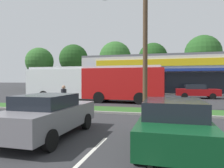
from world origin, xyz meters
TOP-DOWN VIEW (x-y plane):
  - grass_median at (0.00, 14.00)m, footprint 56.00×2.20m
  - curb_lip at (0.00, 12.78)m, footprint 56.00×0.24m
  - parking_stripe_3 at (3.33, 5.27)m, footprint 0.12×4.80m
  - parking_stripe_4 at (5.02, 5.52)m, footprint 0.12×4.80m
  - storefront_building at (4.80, 36.43)m, footprint 23.79×14.20m
  - tree_far_left at (-23.61, 43.86)m, footprint 6.50×6.50m
  - tree_left at (-15.19, 44.54)m, footprint 6.54×6.54m
  - tree_mid_left at (-5.72, 45.91)m, footprint 7.11×7.11m
  - tree_mid at (2.59, 46.10)m, footprint 6.12×6.12m
  - tree_mid_right at (11.99, 42.77)m, footprint 6.64×6.64m
  - utility_pole at (3.93, 13.99)m, footprint 3.03×2.40m
  - city_bus at (-1.26, 19.11)m, footprint 13.04×2.86m
  - car_1 at (1.31, 7.32)m, footprint 1.91×4.51m
  - car_2 at (5.59, 7.12)m, footprint 1.98×4.50m
  - car_3 at (8.64, 25.09)m, footprint 4.48×2.00m
  - pedestrian_near_bench at (-0.81, 12.43)m, footprint 0.34×0.34m

SIDE VIEW (x-z plane):
  - parking_stripe_3 at x=3.33m, z-range 0.00..0.01m
  - parking_stripe_4 at x=5.02m, z-range 0.00..0.01m
  - grass_median at x=0.00m, z-range 0.00..0.12m
  - curb_lip at x=0.00m, z-range 0.00..0.12m
  - car_2 at x=5.59m, z-range 0.02..1.49m
  - car_3 at x=8.64m, z-range 0.02..1.54m
  - car_1 at x=1.31m, z-range 0.03..1.56m
  - pedestrian_near_bench at x=-0.81m, z-range 0.00..1.70m
  - city_bus at x=-1.26m, z-range 0.14..3.39m
  - storefront_building at x=4.80m, z-range 0.00..5.67m
  - utility_pole at x=3.93m, z-range 0.35..10.82m
  - tree_far_left at x=-23.61m, z-range 1.53..11.13m
  - tree_left at x=-15.19m, z-range 1.76..11.86m
  - tree_mid at x=2.59m, z-range 1.88..11.81m
  - tree_mid_left at x=-5.72m, z-range 1.71..12.27m
  - tree_mid_right at x=11.99m, z-range 1.85..12.22m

